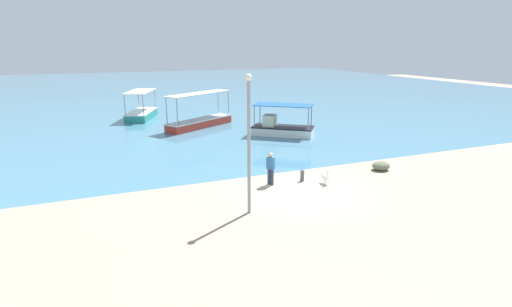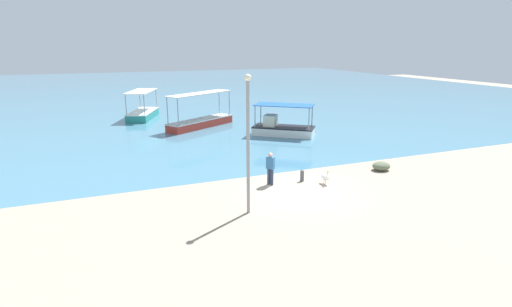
{
  "view_description": "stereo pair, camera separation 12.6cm",
  "coord_description": "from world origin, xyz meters",
  "px_view_note": "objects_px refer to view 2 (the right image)",
  "views": [
    {
      "loc": [
        -8.78,
        -16.04,
        6.9
      ],
      "look_at": [
        -0.64,
        3.83,
        1.01
      ],
      "focal_mm": 28.0,
      "sensor_mm": 36.0,
      "label": 1
    },
    {
      "loc": [
        -8.66,
        -16.09,
        6.9
      ],
      "look_at": [
        -0.64,
        3.83,
        1.01
      ],
      "focal_mm": 28.0,
      "sensor_mm": 36.0,
      "label": 2
    }
  ],
  "objects_px": {
    "fishing_boat_outer": "(143,113)",
    "fishing_boat_far_right": "(201,121)",
    "fisherman_standing": "(270,168)",
    "lamp_post": "(248,138)",
    "fishing_boat_far_left": "(282,128)",
    "mooring_bollard": "(302,175)",
    "net_pile": "(381,166)",
    "pelican": "(325,177)"
  },
  "relations": [
    {
      "from": "fishing_boat_outer",
      "to": "fishing_boat_far_right",
      "type": "bearing_deg",
      "value": -56.3
    },
    {
      "from": "fishing_boat_outer",
      "to": "fisherman_standing",
      "type": "distance_m",
      "value": 22.17
    },
    {
      "from": "lamp_post",
      "to": "fishing_boat_outer",
      "type": "bearing_deg",
      "value": 93.42
    },
    {
      "from": "fisherman_standing",
      "to": "fishing_boat_far_left",
      "type": "bearing_deg",
      "value": 61.6
    },
    {
      "from": "mooring_bollard",
      "to": "fishing_boat_outer",
      "type": "bearing_deg",
      "value": 104.06
    },
    {
      "from": "mooring_bollard",
      "to": "net_pile",
      "type": "relative_size",
      "value": 0.6
    },
    {
      "from": "pelican",
      "to": "lamp_post",
      "type": "distance_m",
      "value": 6.01
    },
    {
      "from": "fishing_boat_far_left",
      "to": "fishing_boat_outer",
      "type": "bearing_deg",
      "value": 128.75
    },
    {
      "from": "lamp_post",
      "to": "mooring_bollard",
      "type": "xyz_separation_m",
      "value": [
        4.03,
        2.71,
        -2.92
      ]
    },
    {
      "from": "fisherman_standing",
      "to": "fishing_boat_outer",
      "type": "bearing_deg",
      "value": 99.73
    },
    {
      "from": "lamp_post",
      "to": "net_pile",
      "type": "relative_size",
      "value": 5.58
    },
    {
      "from": "fishing_boat_far_right",
      "to": "fishing_boat_far_left",
      "type": "xyz_separation_m",
      "value": [
        5.16,
        -5.39,
        0.03
      ]
    },
    {
      "from": "fisherman_standing",
      "to": "net_pile",
      "type": "height_order",
      "value": "fisherman_standing"
    },
    {
      "from": "fishing_boat_far_right",
      "to": "net_pile",
      "type": "relative_size",
      "value": 6.32
    },
    {
      "from": "lamp_post",
      "to": "pelican",
      "type": "bearing_deg",
      "value": 21.07
    },
    {
      "from": "lamp_post",
      "to": "mooring_bollard",
      "type": "bearing_deg",
      "value": 33.97
    },
    {
      "from": "mooring_bollard",
      "to": "fishing_boat_far_left",
      "type": "bearing_deg",
      "value": 69.94
    },
    {
      "from": "lamp_post",
      "to": "fisherman_standing",
      "type": "relative_size",
      "value": 3.43
    },
    {
      "from": "fishing_boat_outer",
      "to": "lamp_post",
      "type": "xyz_separation_m",
      "value": [
        1.47,
        -24.68,
        2.72
      ]
    },
    {
      "from": "fishing_boat_far_left",
      "to": "mooring_bollard",
      "type": "distance_m",
      "value": 11.06
    },
    {
      "from": "lamp_post",
      "to": "mooring_bollard",
      "type": "relative_size",
      "value": 9.23
    },
    {
      "from": "fishing_boat_outer",
      "to": "fisherman_standing",
      "type": "xyz_separation_m",
      "value": [
        3.74,
        -21.84,
        0.37
      ]
    },
    {
      "from": "mooring_bollard",
      "to": "fisherman_standing",
      "type": "bearing_deg",
      "value": 176.08
    },
    {
      "from": "pelican",
      "to": "net_pile",
      "type": "distance_m",
      "value": 4.25
    },
    {
      "from": "fishing_boat_far_left",
      "to": "lamp_post",
      "type": "relative_size",
      "value": 0.86
    },
    {
      "from": "pelican",
      "to": "lamp_post",
      "type": "bearing_deg",
      "value": -158.93
    },
    {
      "from": "pelican",
      "to": "lamp_post",
      "type": "height_order",
      "value": "lamp_post"
    },
    {
      "from": "fishing_boat_outer",
      "to": "lamp_post",
      "type": "distance_m",
      "value": 24.87
    },
    {
      "from": "fishing_boat_far_right",
      "to": "fishing_boat_outer",
      "type": "bearing_deg",
      "value": 123.7
    },
    {
      "from": "fishing_boat_outer",
      "to": "fisherman_standing",
      "type": "height_order",
      "value": "fishing_boat_outer"
    },
    {
      "from": "fishing_boat_far_left",
      "to": "fishing_boat_outer",
      "type": "xyz_separation_m",
      "value": [
        -9.29,
        11.58,
        -0.05
      ]
    },
    {
      "from": "pelican",
      "to": "mooring_bollard",
      "type": "xyz_separation_m",
      "value": [
        -0.9,
        0.82,
        -0.04
      ]
    },
    {
      "from": "fishing_boat_outer",
      "to": "net_pile",
      "type": "relative_size",
      "value": 5.27
    },
    {
      "from": "lamp_post",
      "to": "fisherman_standing",
      "type": "bearing_deg",
      "value": 51.3
    },
    {
      "from": "fishing_boat_far_left",
      "to": "lamp_post",
      "type": "bearing_deg",
      "value": -120.84
    },
    {
      "from": "mooring_bollard",
      "to": "fisherman_standing",
      "type": "relative_size",
      "value": 0.37
    },
    {
      "from": "pelican",
      "to": "mooring_bollard",
      "type": "bearing_deg",
      "value": 137.67
    },
    {
      "from": "fishing_boat_outer",
      "to": "mooring_bollard",
      "type": "relative_size",
      "value": 8.71
    },
    {
      "from": "lamp_post",
      "to": "net_pile",
      "type": "height_order",
      "value": "lamp_post"
    },
    {
      "from": "fishing_boat_far_left",
      "to": "fishing_boat_far_right",
      "type": "bearing_deg",
      "value": 133.79
    },
    {
      "from": "pelican",
      "to": "lamp_post",
      "type": "xyz_separation_m",
      "value": [
        -4.92,
        -1.9,
        2.88
      ]
    },
    {
      "from": "pelican",
      "to": "fisherman_standing",
      "type": "xyz_separation_m",
      "value": [
        -2.65,
        0.94,
        0.53
      ]
    }
  ]
}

